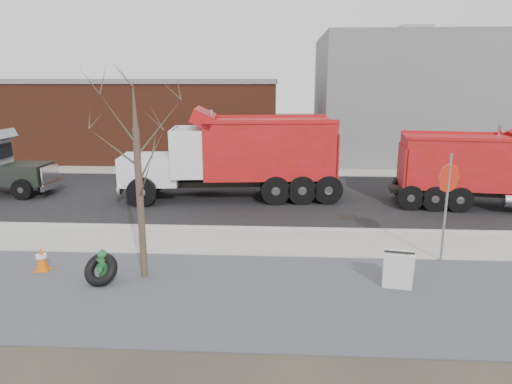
# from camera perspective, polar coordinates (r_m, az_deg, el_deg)

# --- Properties ---
(ground) EXTENTS (120.00, 120.00, 0.00)m
(ground) POSITION_cam_1_polar(r_m,az_deg,el_deg) (14.76, 1.31, -6.69)
(ground) COLOR #383328
(ground) RESTS_ON ground
(gravel_verge) EXTENTS (60.00, 5.00, 0.03)m
(gravel_verge) POSITION_cam_1_polar(r_m,az_deg,el_deg) (11.54, 0.73, -12.70)
(gravel_verge) COLOR slate
(gravel_verge) RESTS_ON ground
(sidewalk) EXTENTS (60.00, 2.50, 0.06)m
(sidewalk) POSITION_cam_1_polar(r_m,az_deg,el_deg) (14.98, 1.35, -6.25)
(sidewalk) COLOR #9E9B93
(sidewalk) RESTS_ON ground
(curb) EXTENTS (60.00, 0.15, 0.11)m
(curb) POSITION_cam_1_polar(r_m,az_deg,el_deg) (16.20, 1.50, -4.59)
(curb) COLOR #9E9B93
(curb) RESTS_ON ground
(road) EXTENTS (60.00, 9.40, 0.02)m
(road) POSITION_cam_1_polar(r_m,az_deg,el_deg) (20.77, 1.89, -0.58)
(road) COLOR black
(road) RESTS_ON ground
(far_sidewalk) EXTENTS (60.00, 2.00, 0.06)m
(far_sidewalk) POSITION_cam_1_polar(r_m,az_deg,el_deg) (26.33, 2.18, 2.54)
(far_sidewalk) COLOR #9E9B93
(far_sidewalk) RESTS_ON ground
(building_grey) EXTENTS (12.00, 10.00, 8.00)m
(building_grey) POSITION_cam_1_polar(r_m,az_deg,el_deg) (32.97, 18.59, 11.07)
(building_grey) COLOR slate
(building_grey) RESTS_ON ground
(building_brick) EXTENTS (20.20, 8.20, 5.30)m
(building_brick) POSITION_cam_1_polar(r_m,az_deg,el_deg) (32.63, -15.67, 8.88)
(building_brick) COLOR #602C1B
(building_brick) RESTS_ON ground
(bare_tree) EXTENTS (3.20, 3.20, 5.20)m
(bare_tree) POSITION_cam_1_polar(r_m,az_deg,el_deg) (11.94, -14.61, 4.35)
(bare_tree) COLOR #382D23
(bare_tree) RESTS_ON ground
(fire_hydrant) EXTENTS (0.50, 0.48, 0.88)m
(fire_hydrant) POSITION_cam_1_polar(r_m,az_deg,el_deg) (12.76, -18.54, -8.86)
(fire_hydrant) COLOR #2D763F
(fire_hydrant) RESTS_ON ground
(truck_tire) EXTENTS (1.04, 0.93, 0.86)m
(truck_tire) POSITION_cam_1_polar(r_m,az_deg,el_deg) (12.62, -18.82, -9.16)
(truck_tire) COLOR black
(truck_tire) RESTS_ON ground
(stop_sign) EXTENTS (0.75, 0.48, 3.20)m
(stop_sign) POSITION_cam_1_polar(r_m,az_deg,el_deg) (13.89, 22.83, 0.15)
(stop_sign) COLOR gray
(stop_sign) RESTS_ON ground
(sandwich_board) EXTENTS (0.80, 0.59, 1.01)m
(sandwich_board) POSITION_cam_1_polar(r_m,az_deg,el_deg) (12.12, 17.33, -9.33)
(sandwich_board) COLOR white
(sandwich_board) RESTS_ON ground
(traffic_cone_near) EXTENTS (0.37, 0.37, 0.72)m
(traffic_cone_near) POSITION_cam_1_polar(r_m,az_deg,el_deg) (14.05, -25.23, -7.58)
(traffic_cone_near) COLOR #E45C07
(traffic_cone_near) RESTS_ON ground
(dump_truck_red_a) EXTENTS (8.33, 3.16, 3.33)m
(dump_truck_red_a) POSITION_cam_1_polar(r_m,az_deg,el_deg) (20.95, 26.99, 2.76)
(dump_truck_red_a) COLOR black
(dump_truck_red_a) RESTS_ON ground
(dump_truck_red_b) EXTENTS (9.64, 3.62, 3.98)m
(dump_truck_red_b) POSITION_cam_1_polar(r_m,az_deg,el_deg) (20.12, -2.10, 4.81)
(dump_truck_red_b) COLOR black
(dump_truck_red_b) RESTS_ON ground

